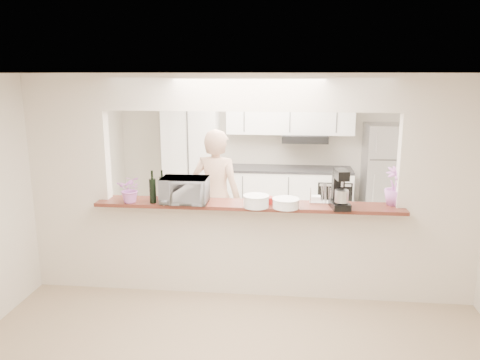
# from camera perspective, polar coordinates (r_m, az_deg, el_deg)

# --- Properties ---
(floor) EXTENTS (6.00, 6.00, 0.00)m
(floor) POSITION_cam_1_polar(r_m,az_deg,el_deg) (5.63, 0.98, -13.42)
(floor) COLOR tan
(floor) RESTS_ON ground
(tile_overlay) EXTENTS (5.00, 2.90, 0.01)m
(tile_overlay) POSITION_cam_1_polar(r_m,az_deg,el_deg) (7.05, 2.08, -7.80)
(tile_overlay) COLOR beige
(tile_overlay) RESTS_ON floor
(partition) EXTENTS (5.00, 0.15, 2.50)m
(partition) POSITION_cam_1_polar(r_m,az_deg,el_deg) (5.15, 1.04, 1.53)
(partition) COLOR silver
(partition) RESTS_ON floor
(bar_counter) EXTENTS (3.40, 0.38, 1.09)m
(bar_counter) POSITION_cam_1_polar(r_m,az_deg,el_deg) (5.40, 1.00, -7.96)
(bar_counter) COLOR silver
(bar_counter) RESTS_ON floor
(kitchen_cabinets) EXTENTS (3.15, 0.62, 2.25)m
(kitchen_cabinets) POSITION_cam_1_polar(r_m,az_deg,el_deg) (7.92, 1.37, 1.84)
(kitchen_cabinets) COLOR white
(kitchen_cabinets) RESTS_ON floor
(refrigerator) EXTENTS (0.75, 0.70, 1.70)m
(refrigerator) POSITION_cam_1_polar(r_m,az_deg,el_deg) (8.02, 17.46, 0.46)
(refrigerator) COLOR #ADAEB2
(refrigerator) RESTS_ON floor
(flower_left) EXTENTS (0.29, 0.26, 0.31)m
(flower_left) POSITION_cam_1_polar(r_m,az_deg,el_deg) (5.33, -13.19, -1.07)
(flower_left) COLOR #C96AB4
(flower_left) RESTS_ON bar_counter
(wine_bottle_a) EXTENTS (0.07, 0.07, 0.37)m
(wine_bottle_a) POSITION_cam_1_polar(r_m,az_deg,el_deg) (5.25, -10.60, -1.25)
(wine_bottle_a) COLOR black
(wine_bottle_a) RESTS_ON bar_counter
(wine_bottle_b) EXTENTS (0.07, 0.07, 0.33)m
(wine_bottle_b) POSITION_cam_1_polar(r_m,az_deg,el_deg) (5.45, -9.45, -0.86)
(wine_bottle_b) COLOR black
(wine_bottle_b) RESTS_ON bar_counter
(toaster_oven) EXTENTS (0.52, 0.35, 0.28)m
(toaster_oven) POSITION_cam_1_polar(r_m,az_deg,el_deg) (5.21, -6.76, -1.24)
(toaster_oven) COLOR #9E9FA3
(toaster_oven) RESTS_ON bar_counter
(serving_bowls) EXTENTS (0.31, 0.31, 0.20)m
(serving_bowls) POSITION_cam_1_polar(r_m,az_deg,el_deg) (5.31, -6.53, -1.44)
(serving_bowls) COLOR white
(serving_bowls) RESTS_ON bar_counter
(plate_stack_a) EXTENTS (0.28, 0.28, 0.13)m
(plate_stack_a) POSITION_cam_1_polar(r_m,az_deg,el_deg) (5.03, 1.98, -2.58)
(plate_stack_a) COLOR white
(plate_stack_a) RESTS_ON bar_counter
(plate_stack_b) EXTENTS (0.29, 0.29, 0.10)m
(plate_stack_b) POSITION_cam_1_polar(r_m,az_deg,el_deg) (5.03, 5.62, -2.82)
(plate_stack_b) COLOR white
(plate_stack_b) RESTS_ON bar_counter
(red_bowl) EXTENTS (0.15, 0.15, 0.07)m
(red_bowl) POSITION_cam_1_polar(r_m,az_deg,el_deg) (5.19, 3.20, -2.45)
(red_bowl) COLOR maroon
(red_bowl) RESTS_ON bar_counter
(tan_bowl) EXTENTS (0.14, 0.14, 0.07)m
(tan_bowl) POSITION_cam_1_polar(r_m,az_deg,el_deg) (5.30, 1.64, -2.12)
(tan_bowl) COLOR beige
(tan_bowl) RESTS_ON bar_counter
(utensil_caddy) EXTENTS (0.24, 0.15, 0.22)m
(utensil_caddy) POSITION_cam_1_polar(r_m,az_deg,el_deg) (5.26, 9.80, -1.75)
(utensil_caddy) COLOR silver
(utensil_caddy) RESTS_ON bar_counter
(stand_mixer) EXTENTS (0.22, 0.31, 0.42)m
(stand_mixer) POSITION_cam_1_polar(r_m,az_deg,el_deg) (5.07, 12.09, -1.29)
(stand_mixer) COLOR black
(stand_mixer) RESTS_ON bar_counter
(flower_right) EXTENTS (0.28, 0.28, 0.42)m
(flower_right) POSITION_cam_1_polar(r_m,az_deg,el_deg) (5.35, 18.42, -0.71)
(flower_right) COLOR #AF68C2
(flower_right) RESTS_ON bar_counter
(person) EXTENTS (0.73, 0.56, 1.80)m
(person) POSITION_cam_1_polar(r_m,az_deg,el_deg) (6.11, -2.89, -2.25)
(person) COLOR #D8AB8C
(person) RESTS_ON floor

